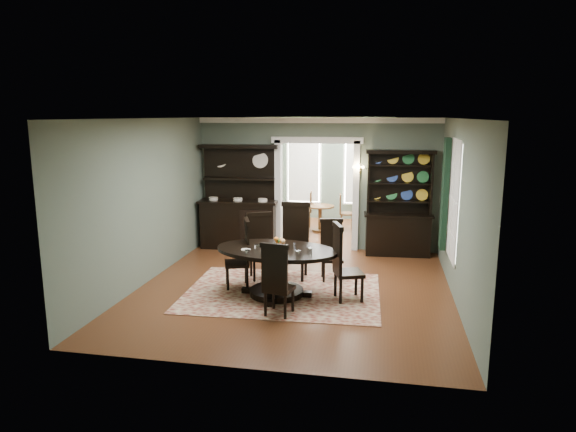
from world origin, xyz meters
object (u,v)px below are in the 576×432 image
(welsh_dresser, at_px, (398,217))
(parlor_table, at_px, (320,215))
(dining_table, at_px, (276,263))
(sideboard, at_px, (239,212))

(welsh_dresser, relative_size, parlor_table, 3.08)
(dining_table, bearing_deg, sideboard, 123.91)
(dining_table, distance_m, parlor_table, 5.07)
(sideboard, distance_m, parlor_table, 2.61)
(dining_table, bearing_deg, parlor_table, 96.11)
(sideboard, distance_m, welsh_dresser, 3.64)
(welsh_dresser, distance_m, parlor_table, 2.81)
(parlor_table, bearing_deg, sideboard, -129.87)
(dining_table, xyz_separation_m, sideboard, (-1.55, 3.09, 0.26))
(welsh_dresser, height_order, parlor_table, welsh_dresser)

